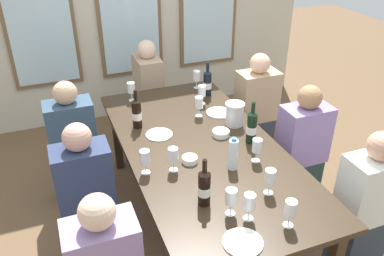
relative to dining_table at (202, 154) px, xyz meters
name	(u,v)px	position (x,y,z in m)	size (l,w,h in m)	color
ground_plane	(201,222)	(0.00, 0.00, -0.67)	(12.00, 12.00, 0.00)	brown
dining_table	(202,154)	(0.00, 0.00, 0.00)	(1.10, 2.24, 0.74)	#322518
white_plate_0	(219,113)	(0.34, 0.44, 0.07)	(0.21, 0.21, 0.01)	white
white_plate_1	(159,135)	(-0.25, 0.27, 0.07)	(0.21, 0.21, 0.01)	white
white_plate_2	(243,242)	(-0.16, -0.97, 0.07)	(0.22, 0.22, 0.01)	white
metal_pitcher	(235,114)	(0.37, 0.21, 0.16)	(0.16, 0.16, 0.19)	silver
wine_bottle_0	(207,83)	(0.39, 0.81, 0.19)	(0.08, 0.08, 0.32)	black
wine_bottle_1	(204,187)	(-0.23, -0.59, 0.19)	(0.08, 0.08, 0.32)	black
wine_bottle_2	(252,127)	(0.37, -0.07, 0.19)	(0.08, 0.08, 0.33)	black
wine_bottle_3	(137,113)	(-0.37, 0.46, 0.19)	(0.08, 0.08, 0.32)	black
tasting_bowl_0	(221,133)	(0.20, 0.09, 0.09)	(0.13, 0.13, 0.04)	white
tasting_bowl_1	(190,159)	(-0.15, -0.15, 0.09)	(0.11, 0.11, 0.04)	white
water_bottle	(233,154)	(0.09, -0.33, 0.18)	(0.06, 0.06, 0.24)	white
wine_glass_0	(199,103)	(0.16, 0.45, 0.19)	(0.07, 0.07, 0.17)	white
wine_glass_1	(202,91)	(0.27, 0.66, 0.19)	(0.07, 0.07, 0.17)	white
wine_glass_2	(131,88)	(-0.29, 0.95, 0.19)	(0.07, 0.07, 0.17)	white
wine_glass_3	(145,158)	(-0.47, -0.17, 0.18)	(0.07, 0.07, 0.17)	white
wine_glass_4	(173,155)	(-0.29, -0.21, 0.19)	(0.07, 0.07, 0.17)	white
wine_glass_5	(197,76)	(0.35, 0.99, 0.19)	(0.07, 0.07, 0.17)	white
wine_glass_6	(231,198)	(-0.12, -0.73, 0.18)	(0.07, 0.07, 0.17)	white
wine_glass_7	(290,209)	(0.14, -0.94, 0.19)	(0.07, 0.07, 0.17)	white
wine_glass_8	(270,178)	(0.18, -0.65, 0.18)	(0.07, 0.07, 0.17)	white
wine_glass_9	(249,203)	(-0.04, -0.81, 0.18)	(0.07, 0.07, 0.17)	white
wine_glass_10	(257,147)	(0.28, -0.31, 0.18)	(0.07, 0.07, 0.17)	white
seated_person_0	(74,146)	(-0.87, 0.70, -0.15)	(0.38, 0.24, 1.11)	#26233D
seated_person_1	(256,111)	(0.87, 0.72, -0.15)	(0.38, 0.24, 1.11)	#313542
seated_person_2	(87,197)	(-0.87, -0.01, -0.15)	(0.38, 0.24, 1.11)	#21353F
seated_person_3	(301,151)	(0.87, -0.05, -0.15)	(0.38, 0.24, 1.11)	#223434
seated_person_5	(365,208)	(0.87, -0.79, -0.15)	(0.38, 0.24, 1.11)	#2E3844
seated_person_6	(149,94)	(0.00, 1.47, -0.15)	(0.24, 0.38, 1.11)	#24213A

